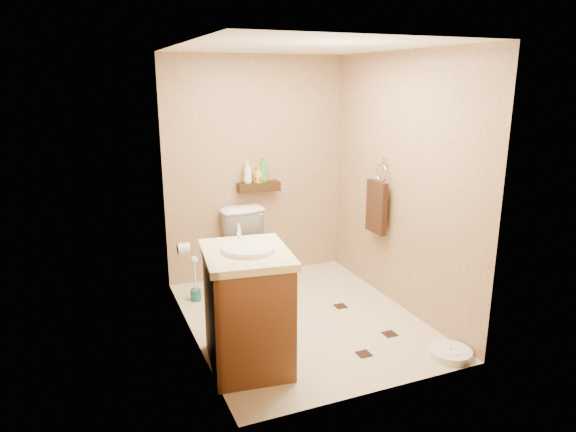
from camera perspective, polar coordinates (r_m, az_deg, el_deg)
name	(u,v)px	position (r m, az deg, el deg)	size (l,w,h in m)	color
ground	(302,318)	(4.85, 1.58, -11.31)	(2.50, 2.50, 0.00)	beige
wall_back	(256,169)	(5.59, -3.57, 5.22)	(2.00, 0.04, 2.40)	tan
wall_front	(382,230)	(3.38, 10.38, -1.54)	(2.00, 0.04, 2.40)	tan
wall_left	(188,202)	(4.15, -11.02, 1.51)	(0.04, 2.50, 2.40)	tan
wall_right	(400,183)	(4.93, 12.38, 3.58)	(0.04, 2.50, 2.40)	tan
ceiling	(304,46)	(4.35, 1.82, 18.32)	(2.00, 2.50, 0.02)	white
wall_shelf	(259,187)	(5.55, -3.27, 3.26)	(0.46, 0.14, 0.10)	#38220F
floor_accents	(309,319)	(4.83, 2.40, -11.38)	(1.17, 1.51, 0.01)	black
toilet	(255,251)	(5.35, -3.64, -3.94)	(0.46, 0.81, 0.83)	white
vanity	(248,307)	(3.96, -4.52, -10.03)	(0.72, 0.83, 1.07)	brown
bathroom_scale	(450,353)	(4.43, 17.60, -14.30)	(0.34, 0.34, 0.07)	white
toilet_brush	(195,285)	(5.23, -10.26, -7.55)	(0.11, 0.11, 0.47)	#18625B
towel_ring	(377,205)	(5.14, 9.85, 1.26)	(0.12, 0.30, 0.76)	silver
toilet_paper	(183,249)	(4.94, -11.54, -3.57)	(0.12, 0.11, 0.12)	white
bottle_a	(248,172)	(5.48, -4.51, 4.88)	(0.09, 0.09, 0.24)	white
bottle_b	(258,174)	(5.52, -3.32, 4.64)	(0.08, 0.08, 0.17)	#D8E931
bottle_c	(259,176)	(5.53, -3.23, 4.44)	(0.10, 0.10, 0.13)	red
bottle_d	(263,170)	(5.53, -2.78, 5.12)	(0.10, 0.10, 0.26)	green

